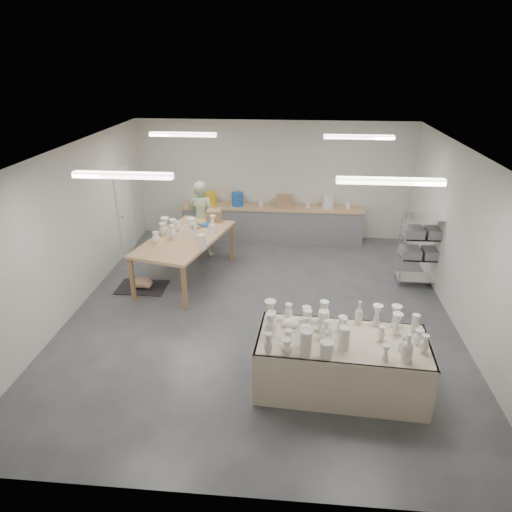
# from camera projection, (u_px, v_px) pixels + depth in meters

# --- Properties ---
(room) EXTENTS (8.00, 8.02, 3.00)m
(room) POSITION_uv_depth(u_px,v_px,m) (256.00, 205.00, 7.91)
(room) COLOR #424449
(room) RESTS_ON ground
(back_counter) EXTENTS (4.60, 0.60, 1.24)m
(back_counter) POSITION_uv_depth(u_px,v_px,m) (272.00, 222.00, 11.82)
(back_counter) COLOR tan
(back_counter) RESTS_ON ground
(wire_shelf) EXTENTS (0.88, 0.48, 1.80)m
(wire_shelf) POSITION_uv_depth(u_px,v_px,m) (423.00, 244.00, 9.30)
(wire_shelf) COLOR silver
(wire_shelf) RESTS_ON ground
(drying_table) EXTENTS (2.44, 1.27, 1.21)m
(drying_table) POSITION_uv_depth(u_px,v_px,m) (340.00, 361.00, 6.48)
(drying_table) COLOR olive
(drying_table) RESTS_ON ground
(work_table) EXTENTS (1.85, 2.77, 1.30)m
(work_table) POSITION_uv_depth(u_px,v_px,m) (187.00, 236.00, 9.65)
(work_table) COLOR tan
(work_table) RESTS_ON ground
(rug) EXTENTS (1.00, 0.70, 0.02)m
(rug) POSITION_uv_depth(u_px,v_px,m) (142.00, 287.00, 9.51)
(rug) COLOR black
(rug) RESTS_ON ground
(cat) EXTENTS (0.55, 0.48, 0.20)m
(cat) POSITION_uv_depth(u_px,v_px,m) (142.00, 283.00, 9.45)
(cat) COLOR white
(cat) RESTS_ON rug
(potter) EXTENTS (0.75, 0.59, 1.83)m
(potter) POSITION_uv_depth(u_px,v_px,m) (202.00, 219.00, 10.74)
(potter) COLOR #8FA781
(potter) RESTS_ON ground
(red_stool) EXTENTS (0.45, 0.45, 0.32)m
(red_stool) POSITION_uv_depth(u_px,v_px,m) (205.00, 239.00, 11.24)
(red_stool) COLOR red
(red_stool) RESTS_ON ground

